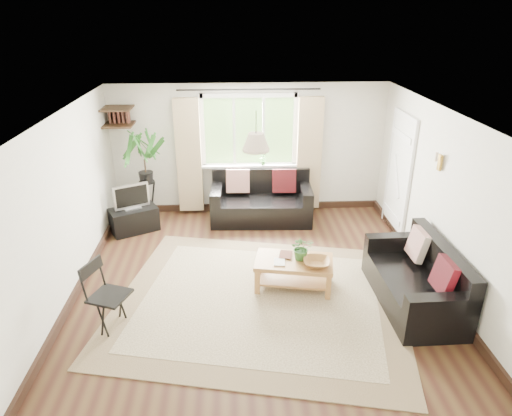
{
  "coord_description": "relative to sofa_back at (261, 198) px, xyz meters",
  "views": [
    {
      "loc": [
        -0.32,
        -5.38,
        3.6
      ],
      "look_at": [
        0.0,
        0.4,
        1.05
      ],
      "focal_mm": 32.0,
      "sensor_mm": 36.0,
      "label": 1
    }
  ],
  "objects": [
    {
      "name": "floor",
      "position": [
        -0.2,
        -2.24,
        -0.42
      ],
      "size": [
        5.5,
        5.5,
        0.0
      ],
      "primitive_type": "plane",
      "color": "black",
      "rests_on": "ground"
    },
    {
      "name": "ceiling",
      "position": [
        -0.2,
        -2.24,
        1.98
      ],
      "size": [
        5.5,
        5.5,
        0.0
      ],
      "primitive_type": "plane",
      "rotation": [
        3.14,
        0.0,
        0.0
      ],
      "color": "white",
      "rests_on": "floor"
    },
    {
      "name": "wall_back",
      "position": [
        -0.2,
        0.51,
        0.78
      ],
      "size": [
        5.0,
        0.02,
        2.4
      ],
      "primitive_type": "cube",
      "color": "silver",
      "rests_on": "floor"
    },
    {
      "name": "wall_front",
      "position": [
        -0.2,
        -4.99,
        0.78
      ],
      "size": [
        5.0,
        0.02,
        2.4
      ],
      "primitive_type": "cube",
      "color": "silver",
      "rests_on": "floor"
    },
    {
      "name": "wall_left",
      "position": [
        -2.7,
        -2.24,
        0.78
      ],
      "size": [
        0.02,
        5.5,
        2.4
      ],
      "primitive_type": "cube",
      "color": "silver",
      "rests_on": "floor"
    },
    {
      "name": "wall_right",
      "position": [
        2.3,
        -2.24,
        0.78
      ],
      "size": [
        0.02,
        5.5,
        2.4
      ],
      "primitive_type": "cube",
      "color": "silver",
      "rests_on": "floor"
    },
    {
      "name": "rug",
      "position": [
        -0.18,
        -2.54,
        -0.41
      ],
      "size": [
        4.32,
        3.91,
        0.02
      ],
      "primitive_type": "cube",
      "rotation": [
        0.0,
        0.0,
        -0.21
      ],
      "color": "beige",
      "rests_on": "floor"
    },
    {
      "name": "window",
      "position": [
        -0.2,
        0.47,
        1.13
      ],
      "size": [
        2.5,
        0.16,
        2.16
      ],
      "primitive_type": null,
      "color": "white",
      "rests_on": "wall_back"
    },
    {
      "name": "door",
      "position": [
        2.27,
        -0.54,
        0.58
      ],
      "size": [
        0.06,
        0.96,
        2.06
      ],
      "primitive_type": "cube",
      "color": "silver",
      "rests_on": "wall_right"
    },
    {
      "name": "corner_shelf",
      "position": [
        -2.45,
        0.26,
        1.47
      ],
      "size": [
        0.5,
        0.5,
        0.34
      ],
      "primitive_type": null,
      "color": "black",
      "rests_on": "wall_back"
    },
    {
      "name": "pendant_lamp",
      "position": [
        -0.2,
        -1.84,
        1.63
      ],
      "size": [
        0.36,
        0.36,
        0.54
      ],
      "primitive_type": null,
      "color": "beige",
      "rests_on": "ceiling"
    },
    {
      "name": "wall_sconce",
      "position": [
        2.23,
        -1.94,
        1.32
      ],
      "size": [
        0.12,
        0.12,
        0.28
      ],
      "primitive_type": null,
      "color": "beige",
      "rests_on": "wall_right"
    },
    {
      "name": "sofa_back",
      "position": [
        0.0,
        0.0,
        0.0
      ],
      "size": [
        1.83,
        0.98,
        0.85
      ],
      "primitive_type": null,
      "rotation": [
        0.0,
        0.0,
        -0.04
      ],
      "color": "black",
      "rests_on": "floor"
    },
    {
      "name": "sofa_right",
      "position": [
        1.82,
        -2.69,
        -0.02
      ],
      "size": [
        1.71,
        0.88,
        0.8
      ],
      "primitive_type": null,
      "rotation": [
        0.0,
        0.0,
        -1.55
      ],
      "color": "black",
      "rests_on": "floor"
    },
    {
      "name": "coffee_table",
      "position": [
        0.31,
        -2.24,
        -0.21
      ],
      "size": [
        1.14,
        0.76,
        0.43
      ],
      "primitive_type": null,
      "rotation": [
        0.0,
        0.0,
        -0.19
      ],
      "color": "brown",
      "rests_on": "floor"
    },
    {
      "name": "table_plant",
      "position": [
        0.41,
        -2.21,
        0.18
      ],
      "size": [
        0.31,
        0.27,
        0.34
      ],
      "primitive_type": "imported",
      "rotation": [
        0.0,
        0.0,
        0.0
      ],
      "color": "#2D5A24",
      "rests_on": "coffee_table"
    },
    {
      "name": "bowl",
      "position": [
        0.59,
        -2.39,
        0.05
      ],
      "size": [
        0.41,
        0.41,
        0.09
      ],
      "primitive_type": "imported",
      "rotation": [
        0.0,
        0.0,
        -0.18
      ],
      "color": "olive",
      "rests_on": "coffee_table"
    },
    {
      "name": "book_a",
      "position": [
        0.02,
        -2.28,
        0.02
      ],
      "size": [
        0.17,
        0.22,
        0.02
      ],
      "primitive_type": "imported",
      "rotation": [
        0.0,
        0.0,
        -0.12
      ],
      "color": "white",
      "rests_on": "coffee_table"
    },
    {
      "name": "book_b",
      "position": [
        0.12,
        -2.08,
        0.02
      ],
      "size": [
        0.22,
        0.27,
        0.02
      ],
      "primitive_type": "imported",
      "rotation": [
        0.0,
        0.0,
        -0.23
      ],
      "color": "#522C20",
      "rests_on": "coffee_table"
    },
    {
      "name": "tv_stand",
      "position": [
        -2.24,
        -0.32,
        -0.21
      ],
      "size": [
        0.9,
        0.75,
        0.42
      ],
      "primitive_type": "cube",
      "rotation": [
        0.0,
        0.0,
        0.48
      ],
      "color": "black",
      "rests_on": "floor"
    },
    {
      "name": "tv",
      "position": [
        -2.24,
        -0.32,
        0.23
      ],
      "size": [
        0.63,
        0.46,
        0.46
      ],
      "primitive_type": null,
      "rotation": [
        0.0,
        0.0,
        0.48
      ],
      "color": "#A5A5AA",
      "rests_on": "tv_stand"
    },
    {
      "name": "palm_stand",
      "position": [
        -2.04,
        0.07,
        0.41
      ],
      "size": [
        0.73,
        0.73,
        1.67
      ],
      "primitive_type": null,
      "rotation": [
        0.0,
        0.0,
        -0.14
      ],
      "color": "black",
      "rests_on": "floor"
    },
    {
      "name": "folding_chair",
      "position": [
        -2.0,
        -2.99,
        0.02
      ],
      "size": [
        0.59,
        0.59,
        0.88
      ],
      "primitive_type": null,
      "rotation": [
        0.0,
        0.0,
        1.2
      ],
      "color": "black",
      "rests_on": "floor"
    },
    {
      "name": "sill_plant",
      "position": [
        0.05,
        0.39,
        0.64
      ],
      "size": [
        0.14,
        0.1,
        0.27
      ],
      "primitive_type": "imported",
      "color": "#2D6023",
      "rests_on": "window"
    }
  ]
}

